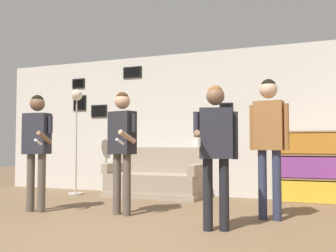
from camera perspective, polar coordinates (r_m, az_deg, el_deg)
The scene contains 9 objects.
ground_plane at distance 3.88m, azimuth -12.48°, elevation -17.00°, with size 20.00×20.00×0.00m, color brown.
wall_back at distance 7.10m, azimuth 3.84°, elevation 0.44°, with size 8.48×0.08×2.70m.
couch at distance 6.94m, azimuth -2.00°, elevation -8.27°, with size 1.76×0.80×0.89m.
bookshelf at distance 6.57m, azimuth 20.92°, elevation -5.86°, with size 1.19×0.30×1.17m.
floor_lamp at distance 7.39m, azimuth -13.77°, elevation 1.39°, with size 0.28×0.28×2.01m.
person_player_foreground_left at distance 5.66m, azimuth -19.38°, elevation -1.97°, with size 0.52×0.44×1.66m.
person_player_foreground_center at distance 5.14m, azimuth -7.03°, elevation -1.98°, with size 0.49×0.53×1.67m.
person_watcher_holding_cup at distance 4.22m, azimuth 7.26°, elevation -2.32°, with size 0.48×0.51×1.62m.
person_spectator_near_bookshelf at distance 4.94m, azimuth 15.13°, elevation -0.84°, with size 0.50×0.24×1.79m.
Camera 1 is at (2.05, -3.15, 0.96)m, focal length 40.00 mm.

